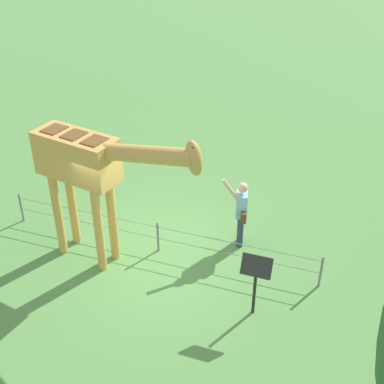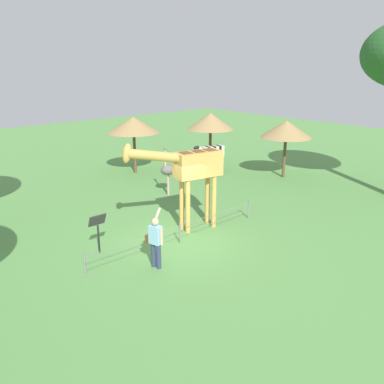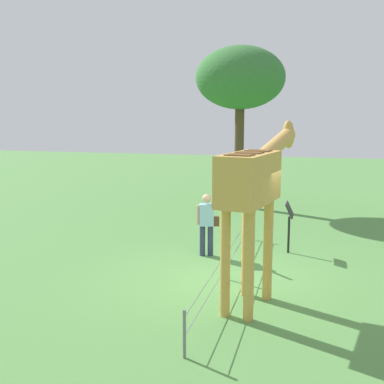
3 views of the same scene
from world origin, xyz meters
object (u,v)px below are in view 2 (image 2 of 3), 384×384
(shade_hut_far, at_px, (211,121))
(shade_hut_aside, at_px, (286,129))
(giraffe, at_px, (191,169))
(zebra, at_px, (212,153))
(info_sign, at_px, (98,225))
(shade_hut_near, at_px, (133,125))
(visitor, at_px, (155,239))
(ostrich, at_px, (168,170))

(shade_hut_far, relative_size, shade_hut_aside, 1.07)
(giraffe, distance_m, shade_hut_far, 8.64)
(zebra, distance_m, info_sign, 10.44)
(zebra, relative_size, shade_hut_near, 0.59)
(zebra, relative_size, info_sign, 1.38)
(zebra, height_order, info_sign, zebra)
(visitor, bearing_deg, info_sign, -68.15)
(shade_hut_aside, bearing_deg, giraffe, 13.74)
(shade_hut_aside, bearing_deg, visitor, 17.77)
(giraffe, bearing_deg, shade_hut_near, -110.22)
(visitor, bearing_deg, giraffe, -150.96)
(giraffe, distance_m, shade_hut_aside, 8.62)
(visitor, height_order, shade_hut_near, shade_hut_near)
(giraffe, bearing_deg, zebra, -139.67)
(shade_hut_far, distance_m, info_sign, 11.40)
(shade_hut_aside, height_order, info_sign, shade_hut_aside)
(giraffe, height_order, ostrich, giraffe)
(shade_hut_near, bearing_deg, visitor, 59.29)
(zebra, height_order, shade_hut_far, shade_hut_far)
(ostrich, bearing_deg, shade_hut_far, -156.77)
(visitor, height_order, ostrich, ostrich)
(shade_hut_near, xyz_separation_m, shade_hut_far, (-3.51, 2.32, 0.11))
(ostrich, bearing_deg, shade_hut_near, -103.85)
(ostrich, height_order, info_sign, ostrich)
(ostrich, relative_size, info_sign, 1.70)
(visitor, relative_size, shade_hut_aside, 0.58)
(zebra, distance_m, shade_hut_near, 4.47)
(shade_hut_near, bearing_deg, shade_hut_aside, 132.08)
(info_sign, bearing_deg, zebra, -154.25)
(giraffe, xyz_separation_m, ostrich, (-1.90, -3.76, -1.10))
(shade_hut_near, relative_size, shade_hut_aside, 1.03)
(visitor, relative_size, ostrich, 0.78)
(visitor, bearing_deg, shade_hut_far, -141.81)
(zebra, xyz_separation_m, shade_hut_near, (2.95, -3.02, 1.48))
(shade_hut_far, bearing_deg, visitor, 38.19)
(giraffe, relative_size, info_sign, 2.82)
(zebra, xyz_separation_m, shade_hut_far, (-0.56, -0.70, 1.59))
(zebra, height_order, shade_hut_aside, shade_hut_aside)
(giraffe, height_order, visitor, giraffe)
(giraffe, xyz_separation_m, visitor, (2.71, 1.50, -1.37))
(shade_hut_near, height_order, shade_hut_far, shade_hut_far)
(info_sign, bearing_deg, visitor, 111.85)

